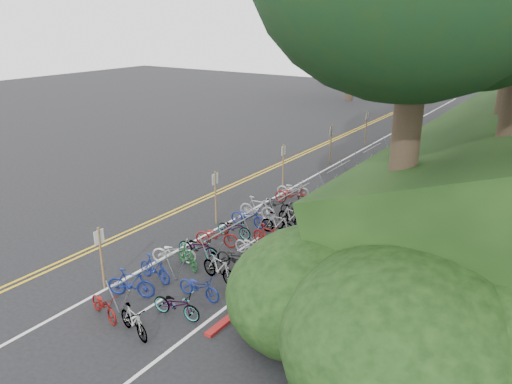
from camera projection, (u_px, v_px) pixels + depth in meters
ground at (125, 262)px, 19.35m from camera, size 120.00×120.00×0.00m
road_markings at (275, 193)px, 26.95m from camera, size 7.47×80.00×0.01m
red_curb at (377, 200)px, 25.79m from camera, size 0.25×28.00×0.10m
bike_rack_front at (148, 275)px, 16.75m from camera, size 1.09×2.83×1.07m
bike_racks_rest at (338, 172)px, 27.72m from camera, size 1.14×23.00×1.17m
signpost_near at (101, 254)px, 17.03m from camera, size 0.08×0.40×2.32m
signposts_rest at (309, 152)px, 29.57m from camera, size 0.08×18.40×2.50m
bike_front at (174, 252)px, 19.16m from camera, size 1.32×1.83×0.91m
bike_valet at (244, 234)px, 20.70m from camera, size 3.36×14.92×1.10m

